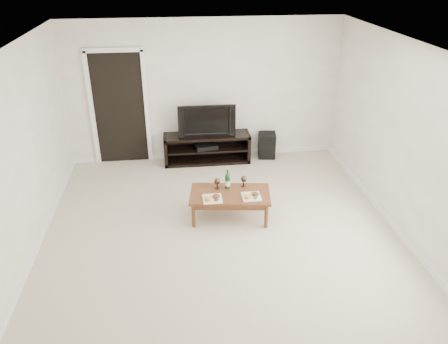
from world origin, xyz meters
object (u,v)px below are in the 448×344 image
television (206,119)px  subwoofer (267,145)px  coffee_table (230,205)px  media_console (207,148)px

television → subwoofer: 1.32m
subwoofer → coffee_table: size_ratio=0.41×
television → subwoofer: television is taller
subwoofer → media_console: bearing=-167.6°
television → coffee_table: (0.17, -2.00, -0.64)m
subwoofer → coffee_table: subwoofer is taller
media_console → coffee_table: size_ratio=1.38×
coffee_table → television: bearing=94.8°
television → coffee_table: television is taller
media_console → subwoofer: media_console is taller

